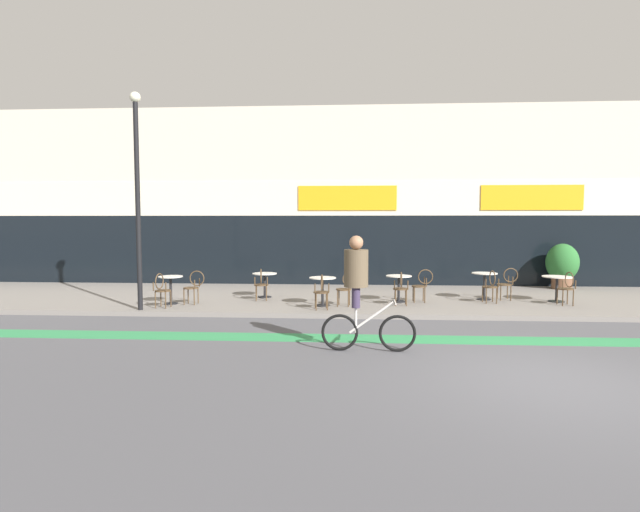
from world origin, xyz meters
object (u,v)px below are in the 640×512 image
bistro_table_5 (557,283)px  cafe_chair_2_near (322,289)px  bistro_table_1 (265,280)px  bistro_table_0 (171,284)px  lamp_post (137,186)px  cafe_chair_3_near (401,286)px  cafe_chair_2_side (347,286)px  bistro_table_3 (399,283)px  cafe_chair_0_side (194,285)px  planter_pot (562,265)px  cafe_chair_1_near (261,282)px  cafe_chair_3_side (422,283)px  bistro_table_4 (484,281)px  cafe_chair_5_near (567,286)px  cyclist_0 (359,284)px  bistro_table_2 (323,285)px  cafe_chair_4_near (491,284)px  cafe_chair_4_side (507,282)px  cafe_chair_0_near (161,288)px

bistro_table_5 → cafe_chair_2_near: bearing=-165.4°
bistro_table_1 → cafe_chair_2_near: 2.63m
bistro_table_0 → lamp_post: (-0.45, -0.90, 2.55)m
lamp_post → cafe_chair_3_near: bearing=8.7°
bistro_table_5 → cafe_chair_2_side: 5.84m
bistro_table_3 → cafe_chair_0_side: cafe_chair_0_side is taller
planter_pot → cafe_chair_1_near: bearing=-162.2°
bistro_table_5 → bistro_table_1: bearing=177.9°
bistro_table_0 → cafe_chair_3_side: (6.73, 0.73, -0.01)m
bistro_table_4 → cafe_chair_0_side: size_ratio=0.84×
cafe_chair_3_side → cafe_chair_2_side: bearing=20.4°
bistro_table_3 → lamp_post: size_ratio=0.14×
cafe_chair_5_near → cyclist_0: 7.09m
cafe_chair_2_side → lamp_post: 5.80m
cafe_chair_3_side → bistro_table_2: bearing=15.8°
cafe_chair_2_side → planter_pot: bearing=-146.0°
bistro_table_1 → bistro_table_3: 3.85m
cafe_chair_2_side → cyclist_0: size_ratio=0.43×
bistro_table_4 → cafe_chair_4_near: size_ratio=0.84×
cyclist_0 → cafe_chair_2_near: bearing=105.3°
bistro_table_0 → cafe_chair_2_near: cafe_chair_2_near is taller
bistro_table_2 → cafe_chair_4_near: (4.49, 0.65, -0.02)m
cafe_chair_4_side → cafe_chair_5_near: size_ratio=1.00×
bistro_table_4 → cyclist_0: size_ratio=0.37×
cafe_chair_4_near → bistro_table_3: bearing=82.5°
cafe_chair_2_side → cyclist_0: cyclist_0 is taller
bistro_table_3 → bistro_table_5: bearing=3.7°
cafe_chair_2_near → cafe_chair_3_side: (2.66, 1.38, 0.00)m
cafe_chair_4_near → cafe_chair_0_near: bearing=93.2°
cafe_chair_2_side → cafe_chair_3_side: size_ratio=1.00×
cafe_chair_3_side → lamp_post: bearing=12.8°
lamp_post → cafe_chair_4_side: bearing=12.6°
bistro_table_4 → cyclist_0: bearing=-124.1°
cafe_chair_0_side → cafe_chair_5_near: size_ratio=1.00×
bistro_table_4 → cafe_chair_2_side: bearing=-161.6°
cafe_chair_3_side → cyclist_0: bearing=69.6°
bistro_table_0 → cafe_chair_3_near: bearing=1.0°
bistro_table_0 → cafe_chair_4_side: cafe_chair_4_side is taller
bistro_table_1 → cafe_chair_5_near: bearing=-6.5°
bistro_table_0 → cyclist_0: cyclist_0 is taller
cafe_chair_0_side → planter_pot: 11.65m
bistro_table_5 → planter_pot: bearing=65.3°
cafe_chair_0_side → cafe_chair_3_near: 5.48m
cafe_chair_3_near → cafe_chair_0_near: bearing=99.1°
cafe_chair_0_near → cafe_chair_5_near: size_ratio=1.00×
cafe_chair_0_side → cafe_chair_3_near: bearing=-175.2°
cafe_chair_0_near → cafe_chair_3_near: size_ratio=1.00×
cafe_chair_2_side → bistro_table_1: bearing=-23.3°
cafe_chair_1_near → cafe_chair_2_near: size_ratio=1.00×
bistro_table_5 → lamp_post: (-10.88, -1.91, 2.56)m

